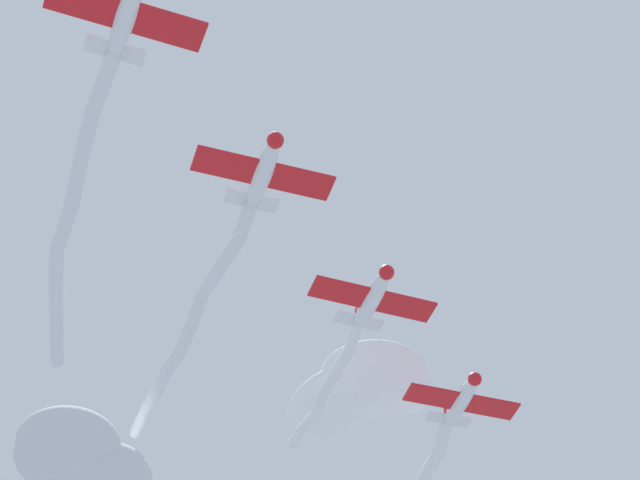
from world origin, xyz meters
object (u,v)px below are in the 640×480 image
object	(u,v)px
airplane_lead	(126,14)
airplane_slot	(461,400)
airplane_right_wing	(372,298)
airplane_left_wing	(263,172)

from	to	relation	value
airplane_lead	airplane_slot	distance (m)	35.20
airplane_right_wing	airplane_left_wing	bearing A→B (deg)	-49.48
airplane_left_wing	airplane_slot	size ratio (longest dim) A/B	1.00
airplane_lead	airplane_slot	bearing A→B (deg)	129.21
airplane_left_wing	airplane_slot	world-z (taller)	airplane_slot
airplane_right_wing	airplane_slot	distance (m)	11.73
airplane_left_wing	airplane_right_wing	distance (m)	11.74
airplane_lead	airplane_left_wing	world-z (taller)	airplane_left_wing
airplane_right_wing	airplane_slot	bearing A→B (deg)	130.54
airplane_slot	airplane_lead	bearing A→B (deg)	-47.50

